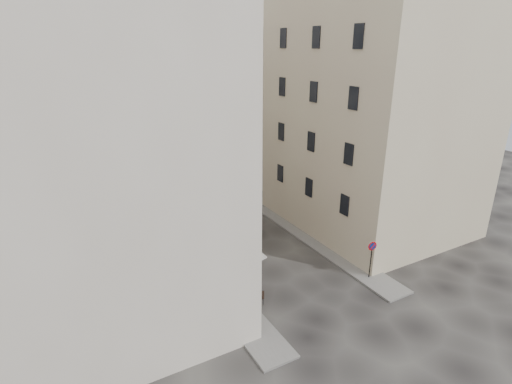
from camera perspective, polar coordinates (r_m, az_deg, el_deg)
ground at (r=26.95m, az=3.84°, el=-11.17°), size 90.00×90.00×0.00m
sidewalk_left at (r=28.28m, az=-8.47°, el=-9.59°), size 2.00×22.00×0.12m
sidewalk_right at (r=31.35m, az=7.83°, el=-6.39°), size 2.00×18.00×0.12m
building_left at (r=22.59m, az=-23.42°, el=9.13°), size 12.20×16.20×20.60m
building_right at (r=32.78m, az=16.70°, el=11.16°), size 12.20×14.20×18.60m
building_back at (r=40.20m, az=-12.31°, el=13.10°), size 18.20×10.20×18.60m
cafe_storefront at (r=25.01m, az=-5.78°, el=-8.94°), size 1.74×7.30×3.50m
stone_steps at (r=36.81m, az=-6.78°, el=-1.60°), size 9.00×3.15×0.80m
bollard_near at (r=24.54m, az=-1.40°, el=-13.14°), size 0.12×0.12×0.98m
bollard_mid at (r=27.24m, az=-4.88°, el=-9.55°), size 0.12×0.12×0.98m
bollard_far at (r=30.10m, az=-7.67°, el=-6.59°), size 0.12×0.12×0.98m
no_parking_sign at (r=26.15m, az=16.20°, el=-8.34°), size 0.60×0.16×2.64m
bistro_table_a at (r=23.44m, az=-0.56°, el=-15.11°), size 1.31×0.61×0.92m
bistro_table_b at (r=25.01m, az=-1.30°, el=-12.62°), size 1.28×0.60×0.90m
bistro_table_c at (r=26.13m, az=-2.92°, el=-11.18°), size 1.15×0.54×0.81m
bistro_table_d at (r=27.35m, az=-4.65°, el=-9.53°), size 1.31×0.61×0.92m
bistro_table_e at (r=29.16m, az=-7.07°, el=-7.72°), size 1.17×0.55×0.82m
pedestrian at (r=26.76m, az=-4.40°, el=-9.34°), size 0.72×0.70×1.67m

